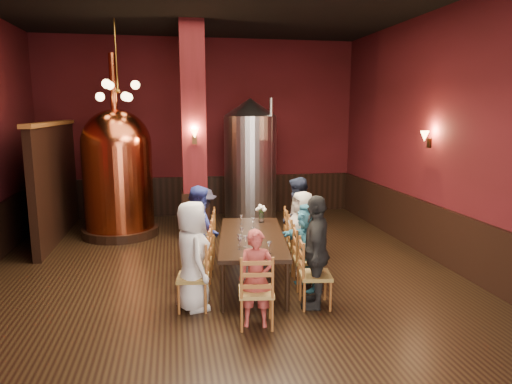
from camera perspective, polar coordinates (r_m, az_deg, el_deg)
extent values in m
plane|color=black|center=(7.44, -4.01, -11.24)|extent=(10.00, 10.00, 0.00)
cube|color=#4E1016|center=(11.92, -6.84, 7.90)|extent=(8.00, 0.02, 4.50)
cube|color=#4E1016|center=(2.08, 10.66, -3.08)|extent=(8.00, 0.02, 4.50)
cube|color=#4E1016|center=(8.37, 24.29, 6.11)|extent=(0.02, 10.00, 4.50)
cube|color=black|center=(8.63, 23.22, -5.54)|extent=(0.08, 9.90, 1.00)
cube|color=black|center=(12.08, -6.65, -0.43)|extent=(7.90, 0.08, 1.00)
cube|color=#4E1016|center=(9.71, -7.80, 7.36)|extent=(0.58, 0.58, 4.50)
cube|color=black|center=(10.50, -23.78, 1.03)|extent=(0.22, 3.50, 2.40)
cube|color=black|center=(7.28, -0.50, -5.72)|extent=(1.32, 2.51, 0.06)
cylinder|color=black|center=(6.33, -4.20, -11.86)|extent=(0.07, 0.07, 0.69)
cylinder|color=black|center=(6.36, 3.92, -11.74)|extent=(0.07, 0.07, 0.69)
cylinder|color=black|center=(8.48, -3.76, -6.06)|extent=(0.07, 0.07, 0.69)
cylinder|color=black|center=(8.51, 2.21, -5.99)|extent=(0.07, 0.07, 0.69)
imported|color=silver|center=(6.34, -7.95, -7.90)|extent=(0.62, 0.82, 1.52)
imported|color=red|center=(7.00, -7.42, -6.83)|extent=(0.41, 0.54, 1.36)
imported|color=navy|center=(7.61, -7.02, -4.82)|extent=(0.51, 0.79, 1.51)
imported|color=black|center=(8.28, -6.65, -4.09)|extent=(0.51, 0.89, 1.37)
imported|color=black|center=(6.40, 7.51, -7.40)|extent=(0.68, 1.01, 1.59)
imported|color=teal|center=(7.06, 6.55, -6.65)|extent=(0.61, 1.31, 1.36)
imported|color=#B7ABA1|center=(7.68, 5.79, -5.06)|extent=(0.59, 0.77, 1.40)
imported|color=#1B2237|center=(8.31, 5.13, -3.41)|extent=(0.66, 0.83, 1.53)
imported|color=#9C3834|center=(5.84, 0.04, -10.76)|extent=(0.51, 0.38, 1.26)
cylinder|color=black|center=(10.53, -16.52, -4.67)|extent=(1.64, 1.64, 0.18)
cylinder|color=#B34B29|center=(10.32, -16.80, 0.73)|extent=(1.89, 1.89, 1.82)
sphere|color=#B34B29|center=(10.22, -17.06, 5.78)|extent=(1.46, 1.46, 1.46)
cylinder|color=#B34B29|center=(10.21, -17.45, 12.94)|extent=(0.15, 0.15, 1.19)
cylinder|color=#B2B2B7|center=(10.90, -0.72, 2.69)|extent=(1.48, 1.48, 2.58)
cone|color=#B2B2B7|center=(10.80, -0.74, 10.58)|extent=(1.24, 1.24, 0.41)
cylinder|color=#B2B2B7|center=(10.54, 1.87, 3.84)|extent=(0.08, 0.08, 2.89)
cylinder|color=white|center=(8.11, 0.68, -3.21)|extent=(0.10, 0.10, 0.17)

